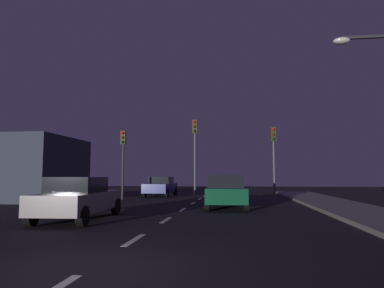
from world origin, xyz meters
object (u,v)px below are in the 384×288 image
at_px(traffic_signal_left, 123,151).
at_px(car_adjacent_lane, 79,198).
at_px(car_stopped_ahead, 225,191).
at_px(car_oncoming_far, 161,186).
at_px(traffic_signal_center, 195,144).
at_px(traffic_signal_right, 274,149).

xyz_separation_m(traffic_signal_left, car_adjacent_lane, (1.95, -10.43, -2.44)).
relative_size(car_stopped_ahead, car_oncoming_far, 1.04).
bearing_deg(car_oncoming_far, car_stopped_ahead, -60.23).
relative_size(traffic_signal_center, traffic_signal_right, 1.12).
relative_size(traffic_signal_center, car_oncoming_far, 1.19).
bearing_deg(car_adjacent_lane, car_stopped_ahead, 45.95).
bearing_deg(car_oncoming_far, traffic_signal_left, -114.52).
bearing_deg(car_stopped_ahead, car_oncoming_far, 119.77).
distance_m(traffic_signal_center, car_stopped_ahead, 6.34).
bearing_deg(traffic_signal_center, traffic_signal_right, -0.01).
xyz_separation_m(traffic_signal_right, car_stopped_ahead, (-2.89, -5.26, -2.46)).
height_order(car_stopped_ahead, car_adjacent_lane, car_stopped_ahead).
distance_m(traffic_signal_right, car_adjacent_lane, 13.31).
distance_m(car_stopped_ahead, car_oncoming_far, 10.47).
distance_m(traffic_signal_center, car_adjacent_lane, 11.19).
height_order(car_adjacent_lane, car_oncoming_far, car_adjacent_lane).
bearing_deg(traffic_signal_center, traffic_signal_left, -179.98).
distance_m(car_adjacent_lane, car_oncoming_far, 14.26).
bearing_deg(car_oncoming_far, car_adjacent_lane, -89.17).
bearing_deg(traffic_signal_right, car_oncoming_far, 154.69).
bearing_deg(car_stopped_ahead, traffic_signal_left, 142.85).
bearing_deg(traffic_signal_right, traffic_signal_center, 179.99).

